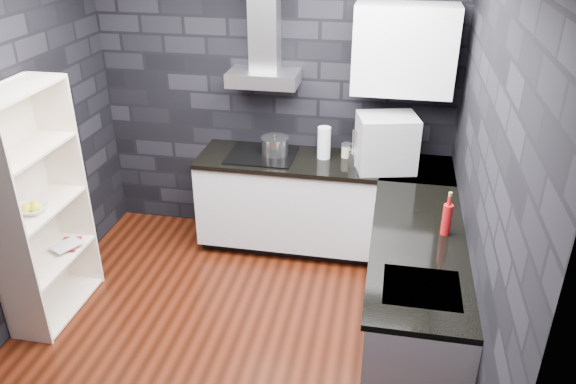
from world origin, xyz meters
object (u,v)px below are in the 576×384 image
(appliance_garage, at_px, (386,143))
(bookshelf, at_px, (38,209))
(pot, at_px, (275,146))
(red_bottle, at_px, (447,220))
(glass_vase, at_px, (324,143))
(utensil_crock, at_px, (354,159))
(storage_jar, at_px, (346,151))
(fruit_bowl, at_px, (32,208))

(appliance_garage, bearing_deg, bookshelf, -167.69)
(pot, height_order, red_bottle, red_bottle)
(bookshelf, bearing_deg, pot, 40.09)
(appliance_garage, relative_size, bookshelf, 0.26)
(glass_vase, distance_m, red_bottle, 1.48)
(glass_vase, xyz_separation_m, appliance_garage, (0.53, -0.12, 0.08))
(appliance_garage, xyz_separation_m, bookshelf, (-2.44, -1.20, -0.22))
(pot, relative_size, utensil_crock, 1.96)
(appliance_garage, bearing_deg, pot, 159.91)
(pot, xyz_separation_m, glass_vase, (0.43, 0.02, 0.06))
(pot, distance_m, utensil_crock, 0.71)
(pot, xyz_separation_m, storage_jar, (0.62, 0.07, -0.03))
(storage_jar, bearing_deg, red_bottle, -56.54)
(appliance_garage, height_order, fruit_bowl, appliance_garage)
(utensil_crock, bearing_deg, storage_jar, 114.09)
(pot, distance_m, storage_jar, 0.63)
(storage_jar, relative_size, fruit_bowl, 0.48)
(glass_vase, bearing_deg, pot, -177.75)
(appliance_garage, xyz_separation_m, fruit_bowl, (-2.44, -1.26, -0.19))
(pot, height_order, utensil_crock, pot)
(glass_vase, distance_m, bookshelf, 2.33)
(glass_vase, bearing_deg, bookshelf, -145.42)
(red_bottle, bearing_deg, fruit_bowl, -174.78)
(red_bottle, xyz_separation_m, fruit_bowl, (-2.88, -0.26, -0.07))
(pot, xyz_separation_m, utensil_crock, (0.70, -0.10, -0.02))
(storage_jar, height_order, utensil_crock, utensil_crock)
(red_bottle, bearing_deg, storage_jar, 123.46)
(glass_vase, height_order, bookshelf, bookshelf)
(utensil_crock, xyz_separation_m, red_bottle, (0.70, -1.01, 0.05))
(appliance_garage, bearing_deg, fruit_bowl, -166.45)
(utensil_crock, relative_size, appliance_garage, 0.25)
(storage_jar, bearing_deg, fruit_bowl, -145.65)
(pot, bearing_deg, glass_vase, 2.25)
(glass_vase, height_order, storage_jar, glass_vase)
(storage_jar, relative_size, bookshelf, 0.06)
(storage_jar, distance_m, red_bottle, 1.41)
(glass_vase, xyz_separation_m, red_bottle, (0.97, -1.12, -0.03))
(glass_vase, relative_size, fruit_bowl, 1.25)
(glass_vase, bearing_deg, storage_jar, 15.69)
(utensil_crock, xyz_separation_m, appliance_garage, (0.26, -0.01, 0.17))
(glass_vase, distance_m, storage_jar, 0.22)
(appliance_garage, bearing_deg, storage_jar, 138.35)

